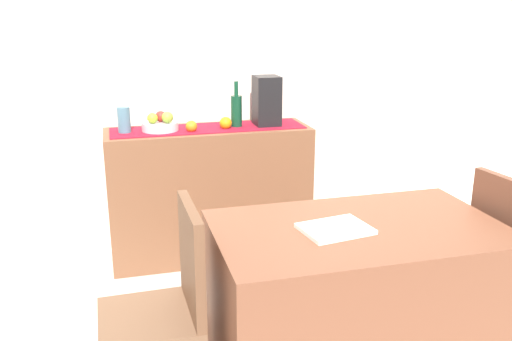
% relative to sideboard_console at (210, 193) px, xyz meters
% --- Properties ---
extents(ground_plane, '(6.40, 6.40, 0.02)m').
position_rel_sideboard_console_xyz_m(ground_plane, '(0.23, -0.92, -0.45)').
color(ground_plane, beige).
rests_on(ground_plane, ground).
extents(room_wall_rear, '(6.40, 0.06, 2.70)m').
position_rel_sideboard_console_xyz_m(room_wall_rear, '(0.23, 0.26, 0.91)').
color(room_wall_rear, silver).
rests_on(room_wall_rear, ground).
extents(sideboard_console, '(1.32, 0.42, 0.89)m').
position_rel_sideboard_console_xyz_m(sideboard_console, '(0.00, 0.00, 0.00)').
color(sideboard_console, brown).
rests_on(sideboard_console, ground).
extents(table_runner, '(1.24, 0.32, 0.01)m').
position_rel_sideboard_console_xyz_m(table_runner, '(0.00, 0.00, 0.45)').
color(table_runner, maroon).
rests_on(table_runner, sideboard_console).
extents(fruit_bowl, '(0.23, 0.23, 0.06)m').
position_rel_sideboard_console_xyz_m(fruit_bowl, '(-0.31, 0.00, 0.48)').
color(fruit_bowl, silver).
rests_on(fruit_bowl, table_runner).
extents(apple_rear, '(0.07, 0.07, 0.07)m').
position_rel_sideboard_console_xyz_m(apple_rear, '(-0.30, -0.00, 0.54)').
color(apple_rear, '#B62922').
rests_on(apple_rear, fruit_bowl).
extents(apple_center, '(0.07, 0.07, 0.07)m').
position_rel_sideboard_console_xyz_m(apple_center, '(-0.26, -0.05, 0.54)').
color(apple_center, '#87A937').
rests_on(apple_center, fruit_bowl).
extents(apple_left, '(0.07, 0.07, 0.07)m').
position_rel_sideboard_console_xyz_m(apple_left, '(-0.36, -0.04, 0.54)').
color(apple_left, '#94AD2E').
rests_on(apple_left, fruit_bowl).
extents(wine_bottle, '(0.07, 0.07, 0.30)m').
position_rel_sideboard_console_xyz_m(wine_bottle, '(0.19, 0.00, 0.55)').
color(wine_bottle, '#0F3D26').
rests_on(wine_bottle, sideboard_console).
extents(coffee_maker, '(0.16, 0.18, 0.33)m').
position_rel_sideboard_console_xyz_m(coffee_maker, '(0.39, 0.00, 0.61)').
color(coffee_maker, black).
rests_on(coffee_maker, sideboard_console).
extents(ceramic_vase, '(0.08, 0.08, 0.16)m').
position_rel_sideboard_console_xyz_m(ceramic_vase, '(-0.53, 0.00, 0.53)').
color(ceramic_vase, slate).
rests_on(ceramic_vase, sideboard_console).
extents(orange_loose_far, '(0.07, 0.07, 0.07)m').
position_rel_sideboard_console_xyz_m(orange_loose_far, '(-0.12, -0.07, 0.48)').
color(orange_loose_far, orange).
rests_on(orange_loose_far, sideboard_console).
extents(orange_loose_end, '(0.08, 0.08, 0.08)m').
position_rel_sideboard_console_xyz_m(orange_loose_end, '(0.11, -0.04, 0.48)').
color(orange_loose_end, orange).
rests_on(orange_loose_end, sideboard_console).
extents(dining_table, '(1.24, 0.73, 0.74)m').
position_rel_sideboard_console_xyz_m(dining_table, '(0.40, -1.43, -0.07)').
color(dining_table, brown).
rests_on(dining_table, ground).
extents(open_book, '(0.31, 0.25, 0.02)m').
position_rel_sideboard_console_xyz_m(open_book, '(0.28, -1.45, 0.31)').
color(open_book, white).
rests_on(open_book, dining_table).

